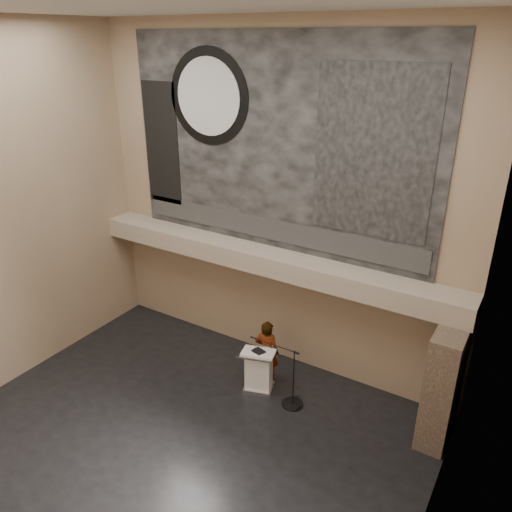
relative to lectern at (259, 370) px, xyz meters
The scene contains 19 objects.
floor 2.57m from the lectern, 102.49° to the right, with size 10.00×10.00×0.00m, color black.
ceiling 8.33m from the lectern, 102.49° to the right, with size 10.00×10.00×0.00m, color silver.
wall_back 4.05m from the lectern, 109.26° to the left, with size 10.00×0.02×8.50m, color #90765B.
wall_right 6.29m from the lectern, 28.77° to the right, with size 0.02×8.00×8.50m, color #90765B.
soffit 2.71m from the lectern, 115.21° to the left, with size 10.00×0.80×0.50m, color gray.
sprinkler_left 3.21m from the lectern, 152.78° to the left, with size 0.04×0.04×0.06m, color #B2893D.
sprinkler_right 2.75m from the lectern, 39.07° to the left, with size 0.04×0.04×0.06m, color #B2893D.
banner 5.39m from the lectern, 109.61° to the left, with size 8.00×0.05×5.00m, color black.
banner_text_strip 3.48m from the lectern, 110.10° to the left, with size 7.76×0.02×0.55m, color #2C2C2C.
banner_clock_rim 6.74m from the lectern, 147.68° to the left, with size 2.30×2.30×0.02m, color black.
banner_clock_face 6.74m from the lectern, 148.03° to the left, with size 1.84×1.84×0.02m, color silver.
banner_building_print 5.76m from the lectern, 38.58° to the left, with size 2.60×0.02×3.60m, color black.
banner_brick_print 6.42m from the lectern, 159.40° to the left, with size 1.10×0.02×3.20m, color black.
stone_pier 4.24m from the lectern, ahead, with size 0.60×1.40×2.70m, color #433429.
lectern is the anchor object (origin of this frame).
binder 0.57m from the lectern, 74.97° to the right, with size 0.29×0.23×0.04m, color black.
papers 0.56m from the lectern, 156.43° to the right, with size 0.22×0.30×0.01m, color white.
speaker_person 0.49m from the lectern, 89.25° to the left, with size 0.63×0.41×1.73m, color beige.
mic_stand 1.01m from the lectern, ahead, with size 1.43×0.52×1.53m.
Camera 1 is at (5.75, -6.13, 8.04)m, focal length 35.00 mm.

